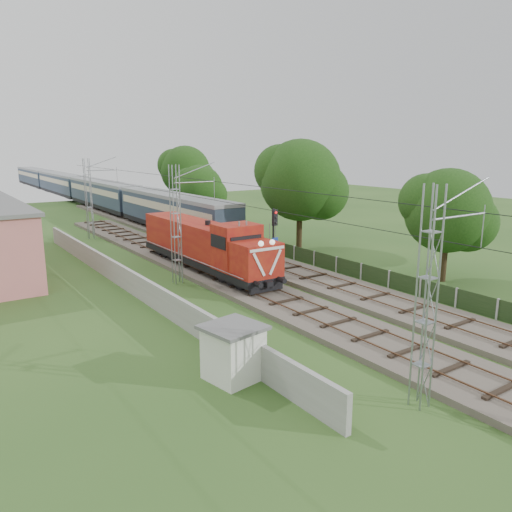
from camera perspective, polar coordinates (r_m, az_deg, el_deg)
ground at (r=26.71m, az=8.40°, el=-7.81°), size 140.00×140.00×0.00m
track_main at (r=31.86m, az=-0.13°, el=-3.95°), size 4.20×70.00×0.45m
track_side at (r=45.15m, az=-4.14°, el=0.95°), size 4.20×80.00×0.45m
catenary at (r=33.85m, az=-9.07°, el=3.58°), size 3.31×70.00×8.00m
boundary_wall at (r=33.21m, az=-14.42°, el=-2.66°), size 0.25×40.00×1.50m
fence at (r=34.06m, az=14.97°, el=-2.57°), size 0.12×32.00×1.20m
locomotive at (r=36.80m, az=-5.81°, el=1.33°), size 2.80×15.96×4.05m
coach_rake at (r=86.40m, az=-19.48°, el=7.42°), size 3.14×93.71×3.63m
signal_post at (r=34.22m, az=2.09°, el=2.82°), size 0.55×0.43×5.03m
relay_hut at (r=20.33m, az=-2.61°, el=-10.91°), size 2.52×2.52×2.26m
tree_a at (r=36.22m, az=21.10°, el=4.75°), size 6.00×5.71×7.77m
tree_b at (r=44.81m, az=5.17°, el=8.52°), size 7.58×7.22×9.82m
tree_c at (r=57.33m, az=-6.38°, el=7.65°), size 5.47×5.21×7.10m
tree_d at (r=69.79m, az=-8.01°, el=9.56°), size 7.11×6.78×9.22m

